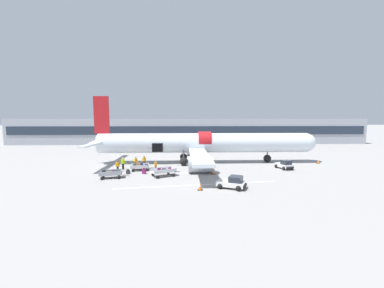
{
  "coord_description": "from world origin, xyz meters",
  "views": [
    {
      "loc": [
        -2.15,
        -32.79,
        7.28
      ],
      "look_at": [
        -0.71,
        3.38,
        3.4
      ],
      "focal_mm": 22.0,
      "sensor_mm": 36.0,
      "label": 1
    }
  ],
  "objects_px": {
    "baggage_tug_lead": "(284,165)",
    "ground_crew_loader_a": "(144,161)",
    "suitcase_on_tarmac_upright": "(144,171)",
    "baggage_tug_mid": "(232,183)",
    "suitcase_on_tarmac_spare": "(128,172)",
    "baggage_cart_empty": "(111,174)",
    "baggage_cart_queued": "(164,172)",
    "ground_crew_helper": "(136,162)",
    "ground_crew_driver": "(118,166)",
    "baggage_cart_loading": "(140,167)",
    "airplane": "(201,144)",
    "ground_crew_loader_b": "(123,163)",
    "ground_crew_supervisor": "(156,166)"
  },
  "relations": [
    {
      "from": "ground_crew_supervisor",
      "to": "ground_crew_loader_a",
      "type": "bearing_deg",
      "value": 119.05
    },
    {
      "from": "airplane",
      "to": "ground_crew_helper",
      "type": "distance_m",
      "value": 10.96
    },
    {
      "from": "baggage_cart_loading",
      "to": "baggage_tug_lead",
      "type": "bearing_deg",
      "value": -0.25
    },
    {
      "from": "ground_crew_helper",
      "to": "ground_crew_loader_b",
      "type": "bearing_deg",
      "value": -130.89
    },
    {
      "from": "ground_crew_driver",
      "to": "suitcase_on_tarmac_spare",
      "type": "bearing_deg",
      "value": -36.46
    },
    {
      "from": "airplane",
      "to": "baggage_cart_queued",
      "type": "bearing_deg",
      "value": -121.04
    },
    {
      "from": "baggage_tug_lead",
      "to": "ground_crew_loader_a",
      "type": "bearing_deg",
      "value": 172.14
    },
    {
      "from": "baggage_cart_empty",
      "to": "suitcase_on_tarmac_upright",
      "type": "relative_size",
      "value": 4.78
    },
    {
      "from": "suitcase_on_tarmac_upright",
      "to": "ground_crew_driver",
      "type": "bearing_deg",
      "value": 161.21
    },
    {
      "from": "baggage_cart_queued",
      "to": "suitcase_on_tarmac_spare",
      "type": "height_order",
      "value": "baggage_cart_queued"
    },
    {
      "from": "ground_crew_driver",
      "to": "baggage_cart_empty",
      "type": "bearing_deg",
      "value": -87.29
    },
    {
      "from": "baggage_cart_empty",
      "to": "ground_crew_loader_a",
      "type": "bearing_deg",
      "value": 68.51
    },
    {
      "from": "baggage_tug_lead",
      "to": "ground_crew_loader_a",
      "type": "height_order",
      "value": "ground_crew_loader_a"
    },
    {
      "from": "ground_crew_loader_a",
      "to": "baggage_tug_mid",
      "type": "bearing_deg",
      "value": -47.16
    },
    {
      "from": "baggage_tug_mid",
      "to": "baggage_cart_empty",
      "type": "xyz_separation_m",
      "value": [
        -14.03,
        4.82,
        -0.1
      ]
    },
    {
      "from": "baggage_cart_queued",
      "to": "baggage_cart_loading",
      "type": "bearing_deg",
      "value": 134.0
    },
    {
      "from": "ground_crew_driver",
      "to": "ground_crew_helper",
      "type": "height_order",
      "value": "ground_crew_driver"
    },
    {
      "from": "baggage_cart_empty",
      "to": "suitcase_on_tarmac_spare",
      "type": "height_order",
      "value": "baggage_cart_empty"
    },
    {
      "from": "baggage_cart_queued",
      "to": "ground_crew_helper",
      "type": "xyz_separation_m",
      "value": [
        -4.72,
        6.01,
        0.24
      ]
    },
    {
      "from": "baggage_tug_mid",
      "to": "ground_crew_loader_a",
      "type": "bearing_deg",
      "value": 132.84
    },
    {
      "from": "ground_crew_supervisor",
      "to": "baggage_cart_loading",
      "type": "bearing_deg",
      "value": 152.34
    },
    {
      "from": "airplane",
      "to": "suitcase_on_tarmac_upright",
      "type": "height_order",
      "value": "airplane"
    },
    {
      "from": "suitcase_on_tarmac_upright",
      "to": "suitcase_on_tarmac_spare",
      "type": "relative_size",
      "value": 1.28
    },
    {
      "from": "ground_crew_supervisor",
      "to": "ground_crew_driver",
      "type": "bearing_deg",
      "value": 178.4
    },
    {
      "from": "baggage_tug_lead",
      "to": "ground_crew_supervisor",
      "type": "bearing_deg",
      "value": -176.52
    },
    {
      "from": "baggage_cart_loading",
      "to": "ground_crew_loader_a",
      "type": "relative_size",
      "value": 2.2
    },
    {
      "from": "ground_crew_helper",
      "to": "ground_crew_supervisor",
      "type": "bearing_deg",
      "value": -45.43
    },
    {
      "from": "baggage_tug_mid",
      "to": "ground_crew_helper",
      "type": "distance_m",
      "value": 16.9
    },
    {
      "from": "ground_crew_loader_b",
      "to": "suitcase_on_tarmac_spare",
      "type": "bearing_deg",
      "value": -64.54
    },
    {
      "from": "ground_crew_loader_a",
      "to": "ground_crew_helper",
      "type": "distance_m",
      "value": 1.31
    },
    {
      "from": "baggage_tug_mid",
      "to": "baggage_cart_loading",
      "type": "height_order",
      "value": "baggage_tug_mid"
    },
    {
      "from": "ground_crew_helper",
      "to": "baggage_tug_mid",
      "type": "bearing_deg",
      "value": -42.96
    },
    {
      "from": "baggage_cart_loading",
      "to": "ground_crew_helper",
      "type": "bearing_deg",
      "value": 115.7
    },
    {
      "from": "baggage_cart_loading",
      "to": "suitcase_on_tarmac_spare",
      "type": "bearing_deg",
      "value": -117.3
    },
    {
      "from": "baggage_tug_lead",
      "to": "ground_crew_helper",
      "type": "bearing_deg",
      "value": 173.95
    },
    {
      "from": "ground_crew_loader_b",
      "to": "suitcase_on_tarmac_spare",
      "type": "distance_m",
      "value": 3.23
    },
    {
      "from": "baggage_cart_loading",
      "to": "ground_crew_loader_a",
      "type": "xyz_separation_m",
      "value": [
        0.11,
        2.78,
        0.38
      ]
    },
    {
      "from": "ground_crew_supervisor",
      "to": "ground_crew_helper",
      "type": "distance_m",
      "value": 4.86
    },
    {
      "from": "airplane",
      "to": "ground_crew_loader_b",
      "type": "bearing_deg",
      "value": -157.47
    },
    {
      "from": "ground_crew_driver",
      "to": "suitcase_on_tarmac_spare",
      "type": "relative_size",
      "value": 2.66
    },
    {
      "from": "baggage_cart_queued",
      "to": "baggage_tug_lead",
      "type": "bearing_deg",
      "value": 12.03
    },
    {
      "from": "baggage_tug_lead",
      "to": "baggage_cart_empty",
      "type": "relative_size",
      "value": 0.79
    },
    {
      "from": "baggage_tug_lead",
      "to": "ground_crew_driver",
      "type": "bearing_deg",
      "value": -177.63
    },
    {
      "from": "baggage_tug_lead",
      "to": "ground_crew_loader_b",
      "type": "bearing_deg",
      "value": 178.5
    },
    {
      "from": "baggage_cart_empty",
      "to": "airplane",
      "type": "bearing_deg",
      "value": 39.61
    },
    {
      "from": "airplane",
      "to": "baggage_tug_mid",
      "type": "distance_m",
      "value": 15.03
    },
    {
      "from": "baggage_tug_mid",
      "to": "ground_crew_supervisor",
      "type": "xyz_separation_m",
      "value": [
        -8.95,
        8.05,
        0.22
      ]
    },
    {
      "from": "suitcase_on_tarmac_upright",
      "to": "baggage_tug_mid",
      "type": "bearing_deg",
      "value": -33.62
    },
    {
      "from": "baggage_tug_lead",
      "to": "ground_crew_loader_a",
      "type": "distance_m",
      "value": 21.0
    },
    {
      "from": "baggage_cart_loading",
      "to": "ground_crew_supervisor",
      "type": "xyz_separation_m",
      "value": [
        2.33,
        -1.22,
        0.34
      ]
    }
  ]
}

